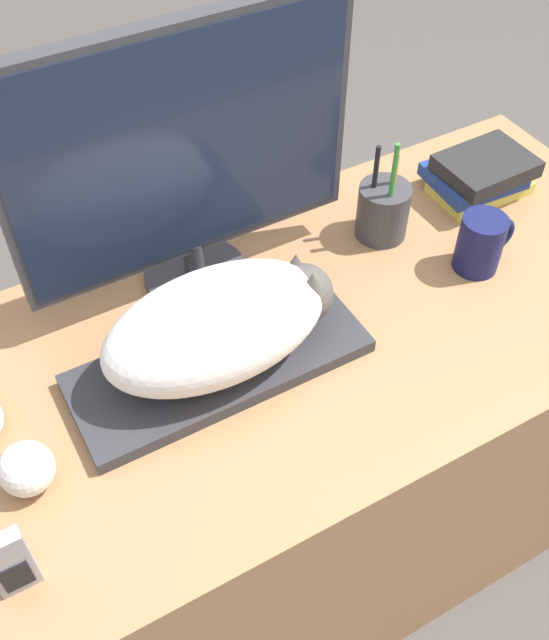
{
  "coord_description": "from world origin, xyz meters",
  "views": [
    {
      "loc": [
        -0.48,
        -0.37,
        1.67
      ],
      "look_at": [
        -0.1,
        0.31,
        0.81
      ],
      "focal_mm": 42.0,
      "sensor_mm": 36.0,
      "label": 1
    }
  ],
  "objects_px": {
    "coffee_mug": "(481,243)",
    "pen_cup": "(383,210)",
    "book_stack": "(480,175)",
    "keyboard": "(219,363)",
    "baseball": "(26,469)",
    "phone": "(11,564)",
    "cat": "(224,323)",
    "monitor": "(184,157)"
  },
  "relations": [
    {
      "from": "keyboard",
      "to": "baseball",
      "type": "relative_size",
      "value": 6.04
    },
    {
      "from": "cat",
      "to": "monitor",
      "type": "bearing_deg",
      "value": 77.97
    },
    {
      "from": "baseball",
      "to": "phone",
      "type": "height_order",
      "value": "phone"
    },
    {
      "from": "cat",
      "to": "book_stack",
      "type": "distance_m",
      "value": 0.65
    },
    {
      "from": "coffee_mug",
      "to": "phone",
      "type": "bearing_deg",
      "value": -168.71
    },
    {
      "from": "pen_cup",
      "to": "phone",
      "type": "relative_size",
      "value": 1.79
    },
    {
      "from": "phone",
      "to": "cat",
      "type": "bearing_deg",
      "value": 26.21
    },
    {
      "from": "monitor",
      "to": "baseball",
      "type": "xyz_separation_m",
      "value": [
        -0.37,
        -0.26,
        -0.22
      ]
    },
    {
      "from": "monitor",
      "to": "phone",
      "type": "xyz_separation_m",
      "value": [
        -0.43,
        -0.39,
        -0.2
      ]
    },
    {
      "from": "keyboard",
      "to": "book_stack",
      "type": "distance_m",
      "value": 0.66
    },
    {
      "from": "coffee_mug",
      "to": "pen_cup",
      "type": "xyz_separation_m",
      "value": [
        -0.1,
        0.16,
        0.0
      ]
    },
    {
      "from": "cat",
      "to": "coffee_mug",
      "type": "distance_m",
      "value": 0.49
    },
    {
      "from": "keyboard",
      "to": "book_stack",
      "type": "height_order",
      "value": "book_stack"
    },
    {
      "from": "cat",
      "to": "phone",
      "type": "height_order",
      "value": "cat"
    },
    {
      "from": "cat",
      "to": "phone",
      "type": "distance_m",
      "value": 0.43
    },
    {
      "from": "cat",
      "to": "phone",
      "type": "bearing_deg",
      "value": -153.79
    },
    {
      "from": "phone",
      "to": "monitor",
      "type": "bearing_deg",
      "value": 42.33
    },
    {
      "from": "coffee_mug",
      "to": "pen_cup",
      "type": "bearing_deg",
      "value": 122.22
    },
    {
      "from": "coffee_mug",
      "to": "phone",
      "type": "relative_size",
      "value": 0.99
    },
    {
      "from": "pen_cup",
      "to": "baseball",
      "type": "xyz_separation_m",
      "value": [
        -0.72,
        -0.2,
        -0.02
      ]
    },
    {
      "from": "coffee_mug",
      "to": "baseball",
      "type": "relative_size",
      "value": 1.5
    },
    {
      "from": "baseball",
      "to": "book_stack",
      "type": "height_order",
      "value": "book_stack"
    },
    {
      "from": "pen_cup",
      "to": "book_stack",
      "type": "bearing_deg",
      "value": 1.35
    },
    {
      "from": "baseball",
      "to": "book_stack",
      "type": "bearing_deg",
      "value": 12.02
    },
    {
      "from": "monitor",
      "to": "phone",
      "type": "distance_m",
      "value": 0.61
    },
    {
      "from": "book_stack",
      "to": "phone",
      "type": "bearing_deg",
      "value": -161.59
    },
    {
      "from": "pen_cup",
      "to": "baseball",
      "type": "relative_size",
      "value": 2.71
    },
    {
      "from": "monitor",
      "to": "pen_cup",
      "type": "height_order",
      "value": "monitor"
    },
    {
      "from": "book_stack",
      "to": "monitor",
      "type": "bearing_deg",
      "value": 174.76
    },
    {
      "from": "phone",
      "to": "book_stack",
      "type": "distance_m",
      "value": 1.07
    },
    {
      "from": "keyboard",
      "to": "monitor",
      "type": "distance_m",
      "value": 0.32
    },
    {
      "from": "cat",
      "to": "keyboard",
      "type": "bearing_deg",
      "value": -180.0
    },
    {
      "from": "pen_cup",
      "to": "book_stack",
      "type": "height_order",
      "value": "pen_cup"
    },
    {
      "from": "keyboard",
      "to": "pen_cup",
      "type": "distance_m",
      "value": 0.43
    },
    {
      "from": "coffee_mug",
      "to": "baseball",
      "type": "xyz_separation_m",
      "value": [
        -0.82,
        -0.04,
        -0.01
      ]
    },
    {
      "from": "pen_cup",
      "to": "book_stack",
      "type": "relative_size",
      "value": 1.09
    },
    {
      "from": "pen_cup",
      "to": "book_stack",
      "type": "xyz_separation_m",
      "value": [
        0.23,
        0.01,
        -0.01
      ]
    },
    {
      "from": "coffee_mug",
      "to": "pen_cup",
      "type": "height_order",
      "value": "pen_cup"
    },
    {
      "from": "phone",
      "to": "book_stack",
      "type": "bearing_deg",
      "value": 18.41
    },
    {
      "from": "keyboard",
      "to": "phone",
      "type": "relative_size",
      "value": 3.98
    },
    {
      "from": "pen_cup",
      "to": "baseball",
      "type": "bearing_deg",
      "value": -164.67
    },
    {
      "from": "keyboard",
      "to": "phone",
      "type": "distance_m",
      "value": 0.42
    }
  ]
}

